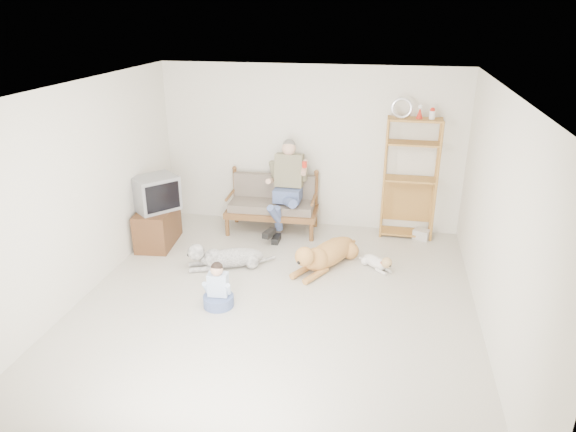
% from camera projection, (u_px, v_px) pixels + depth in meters
% --- Properties ---
extents(floor, '(5.50, 5.50, 0.00)m').
position_uv_depth(floor, '(275.00, 305.00, 6.52)').
color(floor, beige).
rests_on(floor, ground).
extents(ceiling, '(5.50, 5.50, 0.00)m').
position_uv_depth(ceiling, '(273.00, 89.00, 5.50)').
color(ceiling, white).
rests_on(ceiling, ground).
extents(wall_back, '(5.00, 0.00, 5.00)m').
position_uv_depth(wall_back, '(310.00, 148.00, 8.51)').
color(wall_back, beige).
rests_on(wall_back, ground).
extents(wall_front, '(5.00, 0.00, 5.00)m').
position_uv_depth(wall_front, '(187.00, 348.00, 3.51)').
color(wall_front, beige).
rests_on(wall_front, ground).
extents(wall_left, '(0.00, 5.50, 5.50)m').
position_uv_depth(wall_left, '(81.00, 193.00, 6.46)').
color(wall_left, beige).
rests_on(wall_left, ground).
extents(wall_right, '(0.00, 5.50, 5.50)m').
position_uv_depth(wall_right, '(498.00, 222.00, 5.57)').
color(wall_right, beige).
rests_on(wall_right, ground).
extents(loveseat, '(1.53, 0.76, 0.95)m').
position_uv_depth(loveseat, '(273.00, 203.00, 8.58)').
color(loveseat, brown).
rests_on(loveseat, ground).
extents(man, '(0.60, 0.85, 1.38)m').
position_uv_depth(man, '(285.00, 194.00, 8.28)').
color(man, '#4F5F92').
rests_on(man, loveseat).
extents(etagere, '(0.87, 0.38, 2.26)m').
position_uv_depth(etagere, '(410.00, 178.00, 8.17)').
color(etagere, '#BA843A').
rests_on(etagere, ground).
extents(book_stack, '(0.30, 0.27, 0.16)m').
position_uv_depth(book_stack, '(422.00, 234.00, 8.37)').
color(book_stack, silver).
rests_on(book_stack, ground).
extents(tv_stand, '(0.59, 0.95, 0.60)m').
position_uv_depth(tv_stand, '(157.00, 226.00, 8.12)').
color(tv_stand, brown).
rests_on(tv_stand, ground).
extents(crt_tv, '(0.79, 0.81, 0.53)m').
position_uv_depth(crt_tv, '(156.00, 193.00, 7.90)').
color(crt_tv, slate).
rests_on(crt_tv, tv_stand).
extents(wall_outlet, '(0.12, 0.02, 0.08)m').
position_uv_depth(wall_outlet, '(240.00, 202.00, 9.12)').
color(wall_outlet, white).
rests_on(wall_outlet, ground).
extents(golden_retriever, '(0.89, 1.46, 0.48)m').
position_uv_depth(golden_retriever, '(325.00, 255.00, 7.43)').
color(golden_retriever, '#CA8C46').
rests_on(golden_retriever, ground).
extents(shaggy_dog, '(1.25, 0.64, 0.40)m').
position_uv_depth(shaggy_dog, '(224.00, 257.00, 7.43)').
color(shaggy_dog, white).
rests_on(shaggy_dog, ground).
extents(terrier, '(0.51, 0.49, 0.24)m').
position_uv_depth(terrier, '(378.00, 262.00, 7.40)').
color(terrier, white).
rests_on(terrier, ground).
extents(child, '(0.39, 0.39, 0.61)m').
position_uv_depth(child, '(218.00, 290.00, 6.44)').
color(child, '#4F5F92').
rests_on(child, ground).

